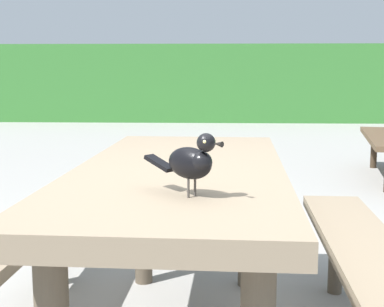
{
  "coord_description": "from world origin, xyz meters",
  "views": [
    {
      "loc": [
        0.11,
        -1.81,
        1.1
      ],
      "look_at": [
        0.04,
        -0.13,
        0.84
      ],
      "focal_mm": 52.12,
      "sensor_mm": 36.0,
      "label": 1
    }
  ],
  "objects": [
    {
      "name": "picnic_table_foreground",
      "position": [
        -0.02,
        0.23,
        0.56
      ],
      "size": [
        1.74,
        1.83,
        0.74
      ],
      "color": "#84725B",
      "rests_on": "ground"
    },
    {
      "name": "hedge_wall",
      "position": [
        0.0,
        10.47,
        0.8
      ],
      "size": [
        28.0,
        1.79,
        1.6
      ],
      "primitive_type": "cube",
      "color": "#387A33",
      "rests_on": "ground"
    },
    {
      "name": "bird_grackle",
      "position": [
        0.05,
        -0.29,
        0.84
      ],
      "size": [
        0.24,
        0.2,
        0.18
      ],
      "color": "black",
      "rests_on": "picnic_table_foreground"
    }
  ]
}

